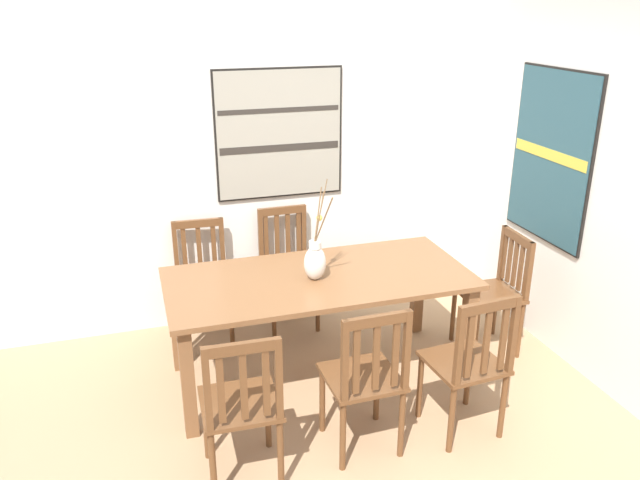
{
  "coord_description": "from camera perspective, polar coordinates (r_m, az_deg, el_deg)",
  "views": [
    {
      "loc": [
        -1.12,
        -2.89,
        2.5
      ],
      "look_at": [
        0.03,
        0.81,
        1.0
      ],
      "focal_mm": 35.07,
      "sensor_mm": 36.0,
      "label": 1
    }
  ],
  "objects": [
    {
      "name": "chair_4",
      "position": [
        4.83,
        15.81,
        -4.32
      ],
      "size": [
        0.44,
        0.44,
        0.92
      ],
      "color": "brown",
      "rests_on": "ground_plane"
    },
    {
      "name": "dining_table",
      "position": [
        4.22,
        -0.11,
        -4.58
      ],
      "size": [
        2.03,
        0.94,
        0.77
      ],
      "color": "brown",
      "rests_on": "ground_plane"
    },
    {
      "name": "chair_1",
      "position": [
        3.86,
        13.48,
        -10.81
      ],
      "size": [
        0.45,
        0.45,
        0.96
      ],
      "color": "brown",
      "rests_on": "ground_plane"
    },
    {
      "name": "painting_on_side_wall",
      "position": [
        4.84,
        20.37,
        7.14
      ],
      "size": [
        0.05,
        0.86,
        1.25
      ],
      "color": "black"
    },
    {
      "name": "painting_on_back_wall",
      "position": [
        4.91,
        -3.74,
        9.63
      ],
      "size": [
        1.01,
        0.05,
        1.0
      ],
      "color": "black"
    },
    {
      "name": "chair_3",
      "position": [
        4.92,
        -10.68,
        -3.48
      ],
      "size": [
        0.44,
        0.44,
        0.92
      ],
      "color": "brown",
      "rests_on": "ground_plane"
    },
    {
      "name": "chair_5",
      "position": [
        3.45,
        -7.19,
        -14.72
      ],
      "size": [
        0.43,
        0.43,
        0.94
      ],
      "color": "brown",
      "rests_on": "ground_plane"
    },
    {
      "name": "wall_back",
      "position": [
        5.01,
        -3.98,
        7.81
      ],
      "size": [
        6.4,
        0.12,
        2.7
      ],
      "primitive_type": "cube",
      "color": "silver",
      "rests_on": "ground_plane"
    },
    {
      "name": "chair_0",
      "position": [
        5.03,
        -3.01,
        -2.34
      ],
      "size": [
        0.43,
        0.43,
        0.95
      ],
      "color": "brown",
      "rests_on": "ground_plane"
    },
    {
      "name": "ground_plane",
      "position": [
        3.99,
        3.16,
        -17.99
      ],
      "size": [
        6.4,
        6.4,
        0.03
      ],
      "primitive_type": "cube",
      "color": "#A37F5B"
    },
    {
      "name": "centerpiece_vase",
      "position": [
        4.08,
        -0.45,
        -1.88
      ],
      "size": [
        0.15,
        0.23,
        0.69
      ],
      "color": "silver",
      "rests_on": "dining_table"
    },
    {
      "name": "chair_2",
      "position": [
        3.64,
        4.18,
        -12.4
      ],
      "size": [
        0.43,
        0.43,
        0.96
      ],
      "color": "brown",
      "rests_on": "ground_plane"
    }
  ]
}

